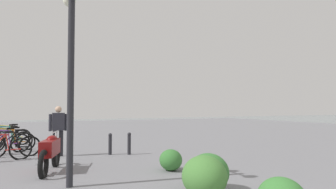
{
  "coord_description": "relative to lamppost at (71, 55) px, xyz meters",
  "views": [
    {
      "loc": [
        -1.82,
        2.49,
        1.68
      ],
      "look_at": [
        8.97,
        -2.76,
        2.17
      ],
      "focal_mm": 32.95,
      "sensor_mm": 36.0,
      "label": 1
    }
  ],
  "objects": [
    {
      "name": "bollard_near",
      "position": [
        3.67,
        -2.56,
        -2.38
      ],
      "size": [
        0.13,
        0.13,
        0.78
      ],
      "color": "#232328",
      "rests_on": "ground"
    },
    {
      "name": "bicycle_green",
      "position": [
        7.16,
        1.31,
        -2.43
      ],
      "size": [
        0.35,
        1.76,
        0.95
      ],
      "color": "black",
      "rests_on": "ground"
    },
    {
      "name": "pedestrian",
      "position": [
        4.39,
        -0.25,
        -1.8
      ],
      "size": [
        0.25,
        0.62,
        1.71
      ],
      "color": "black",
      "rests_on": "ground"
    },
    {
      "name": "bicycle_black",
      "position": [
        4.92,
        1.15,
        -2.43
      ],
      "size": [
        0.14,
        1.77,
        0.95
      ],
      "color": "black",
      "rests_on": "ground"
    },
    {
      "name": "shrub_tall",
      "position": [
        -1.88,
        -2.14,
        -2.4
      ],
      "size": [
        0.92,
        0.82,
        0.78
      ],
      "color": "#477F38",
      "rests_on": "ground"
    },
    {
      "name": "motorcycle",
      "position": [
        1.88,
        0.22,
        -2.29
      ],
      "size": [
        2.11,
        0.77,
        1.06
      ],
      "color": "black",
      "rests_on": "ground"
    },
    {
      "name": "shrub_low",
      "position": [
        0.57,
        -2.66,
        -2.51
      ],
      "size": [
        0.66,
        0.59,
        0.56
      ],
      "color": "#387533",
      "rests_on": "ground"
    },
    {
      "name": "bicycle_yellow",
      "position": [
        8.75,
        1.3,
        -2.43
      ],
      "size": [
        0.46,
        1.74,
        0.95
      ],
      "color": "black",
      "rests_on": "ground"
    },
    {
      "name": "bicycle_purple",
      "position": [
        5.94,
        1.41,
        -2.43
      ],
      "size": [
        0.49,
        1.73,
        0.95
      ],
      "color": "black",
      "rests_on": "ground"
    },
    {
      "name": "bicycle_orange",
      "position": [
        6.54,
        1.24,
        -2.43
      ],
      "size": [
        0.26,
        1.77,
        0.95
      ],
      "color": "black",
      "rests_on": "ground"
    },
    {
      "name": "bicycle_red",
      "position": [
        4.14,
        1.42,
        -2.43
      ],
      "size": [
        0.47,
        1.74,
        0.95
      ],
      "color": "black",
      "rests_on": "ground"
    },
    {
      "name": "bicycle_teal",
      "position": [
        8.48,
        1.4,
        -2.43
      ],
      "size": [
        0.24,
        1.77,
        0.95
      ],
      "color": "black",
      "rests_on": "ground"
    },
    {
      "name": "bollard_mid",
      "position": [
        3.94,
        -1.95,
        -2.4
      ],
      "size": [
        0.13,
        0.13,
        0.76
      ],
      "color": "#232328",
      "rests_on": "ground"
    },
    {
      "name": "shrub_wide",
      "position": [
        -1.52,
        -2.47,
        -2.42
      ],
      "size": [
        0.88,
        0.79,
        0.75
      ],
      "color": "#387533",
      "rests_on": "ground"
    },
    {
      "name": "lamppost",
      "position": [
        0.0,
        0.0,
        0.0
      ],
      "size": [
        0.98,
        0.28,
        4.22
      ],
      "color": "#232328",
      "rests_on": "ground"
    }
  ]
}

